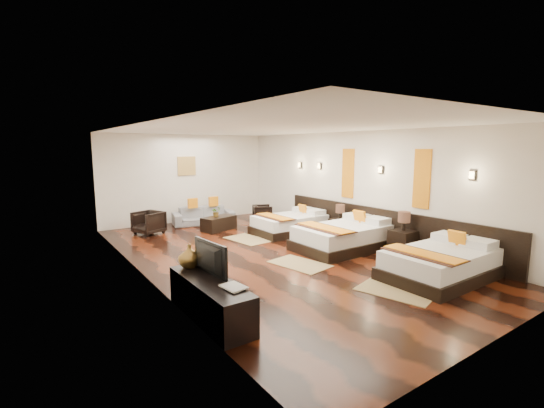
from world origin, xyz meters
TOP-DOWN VIEW (x-y plane):
  - floor at (0.00, 0.00)m, footprint 5.50×9.50m
  - ceiling at (0.00, 0.00)m, footprint 5.50×9.50m
  - back_wall at (0.00, 4.75)m, footprint 5.50×0.01m
  - left_wall at (-2.75, 0.00)m, footprint 0.01×9.50m
  - right_wall at (2.75, 0.00)m, footprint 0.01×9.50m
  - headboard_panel at (2.71, -0.80)m, footprint 0.08×6.60m
  - bed_near at (1.70, -3.08)m, footprint 2.17×1.37m
  - bed_mid at (1.70, -0.63)m, footprint 2.30×1.44m
  - bed_far at (1.70, 1.45)m, footprint 2.02×1.27m
  - nightstand_a at (2.44, -1.71)m, footprint 0.49×0.49m
  - nightstand_b at (2.44, 0.27)m, footprint 0.45×0.45m
  - jute_mat_near at (0.46, -3.03)m, footprint 1.05×1.36m
  - jute_mat_mid at (0.08, -0.96)m, footprint 0.96×1.32m
  - jute_mat_far at (0.29, 1.45)m, footprint 0.91×1.29m
  - tv_console at (-2.50, -2.15)m, footprint 0.50×1.80m
  - tv at (-2.45, -1.92)m, footprint 0.18×0.85m
  - book at (-2.50, -2.62)m, footprint 0.29×0.37m
  - figurine at (-2.50, -1.45)m, footprint 0.39×0.39m
  - sofa at (0.19, 3.96)m, footprint 1.98×1.11m
  - armchair_left at (-1.64, 3.55)m, footprint 0.91×0.89m
  - armchair_right at (1.96, 3.29)m, footprint 0.77×0.77m
  - coffee_table at (0.19, 2.91)m, footprint 1.10×0.77m
  - table_plant at (0.11, 2.92)m, footprint 0.33×0.31m
  - orange_panel_a at (2.73, -1.90)m, footprint 0.04×0.40m
  - orange_panel_b at (2.73, 0.30)m, footprint 0.04×0.40m
  - sconce_near at (2.70, -3.00)m, footprint 0.07×0.12m
  - sconce_mid at (2.70, -0.80)m, footprint 0.07×0.12m
  - sconce_far at (2.70, 1.40)m, footprint 0.07×0.12m
  - sconce_lounge at (2.70, 2.30)m, footprint 0.07×0.12m
  - gold_artwork at (0.00, 4.73)m, footprint 0.60×0.04m

SIDE VIEW (x-z plane):
  - floor at x=0.00m, z-range -0.01..0.01m
  - jute_mat_near at x=0.46m, z-range 0.00..0.01m
  - jute_mat_mid at x=0.08m, z-range 0.00..0.01m
  - jute_mat_far at x=0.29m, z-range 0.00..0.01m
  - coffee_table at x=0.19m, z-range 0.00..0.40m
  - bed_far at x=1.70m, z-range -0.12..0.65m
  - armchair_right at x=1.96m, z-range 0.00..0.54m
  - sofa at x=0.19m, z-range 0.00..0.55m
  - tv_console at x=-2.50m, z-range 0.00..0.55m
  - bed_near at x=1.70m, z-range -0.13..0.70m
  - bed_mid at x=1.70m, z-range -0.14..0.74m
  - nightstand_b at x=2.44m, z-range -0.13..0.75m
  - armchair_left at x=-1.64m, z-range 0.00..0.64m
  - nightstand_a at x=2.44m, z-range -0.15..0.83m
  - headboard_panel at x=2.71m, z-range 0.00..0.90m
  - table_plant at x=0.11m, z-range 0.40..0.70m
  - book at x=-2.50m, z-range 0.55..0.58m
  - figurine at x=-2.50m, z-range 0.55..0.91m
  - tv at x=-2.45m, z-range 0.55..1.04m
  - back_wall at x=0.00m, z-range 0.00..2.80m
  - left_wall at x=-2.75m, z-range 0.00..2.80m
  - right_wall at x=2.75m, z-range 0.00..2.80m
  - orange_panel_a at x=2.73m, z-range 1.05..2.35m
  - orange_panel_b at x=2.73m, z-range 1.05..2.35m
  - gold_artwork at x=0.00m, z-range 1.50..2.10m
  - sconce_near at x=2.70m, z-range 1.76..1.94m
  - sconce_mid at x=2.70m, z-range 1.76..1.94m
  - sconce_far at x=2.70m, z-range 1.76..1.94m
  - sconce_lounge at x=2.70m, z-range 1.76..1.94m
  - ceiling at x=0.00m, z-range 2.79..2.80m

